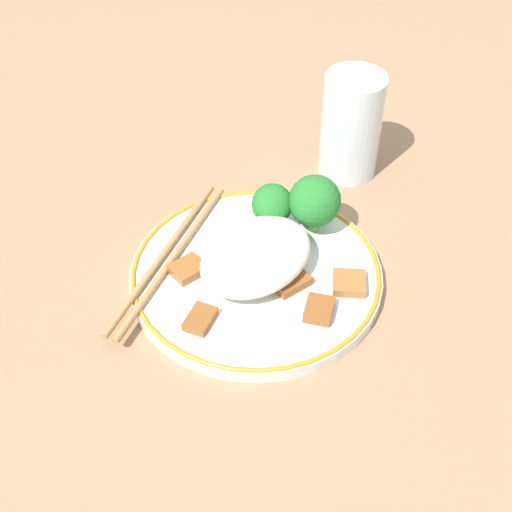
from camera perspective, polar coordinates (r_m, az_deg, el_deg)
The scene contains 12 objects.
ground_plane at distance 0.68m, azimuth -0.00°, elevation -1.94°, with size 3.00×3.00×0.00m, color #9E7A56.
plate at distance 0.68m, azimuth -0.00°, elevation -1.47°, with size 0.24×0.24×0.02m.
rice_mound at distance 0.66m, azimuth -0.14°, elevation -0.16°, with size 0.12×0.09×0.04m.
broccoli_back_left at distance 0.70m, azimuth 4.53°, elevation 4.50°, with size 0.05×0.05×0.06m.
broccoli_back_center at distance 0.70m, azimuth 1.31°, elevation 4.12°, with size 0.04×0.04×0.05m.
meat_near_front at distance 0.63m, azimuth -4.48°, elevation -5.04°, with size 0.04×0.03×0.01m.
meat_near_left at distance 0.66m, azimuth 2.68°, elevation -1.96°, with size 0.04×0.03×0.01m.
meat_near_right at distance 0.67m, azimuth -5.47°, elevation -1.05°, with size 0.03×0.03×0.01m.
meat_near_back at distance 0.66m, azimuth 7.46°, elevation -2.16°, with size 0.04×0.04×0.01m.
meat_on_rice_edge at distance 0.64m, azimuth 4.83°, elevation -4.49°, with size 0.04×0.04×0.01m.
chopsticks at distance 0.69m, azimuth -7.03°, elevation -0.00°, with size 0.21×0.10×0.01m.
drinking_glass at distance 0.79m, azimuth 7.61°, elevation 10.31°, with size 0.07×0.07×0.12m.
Camera 1 is at (-0.34, -0.32, 0.50)m, focal length 50.00 mm.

